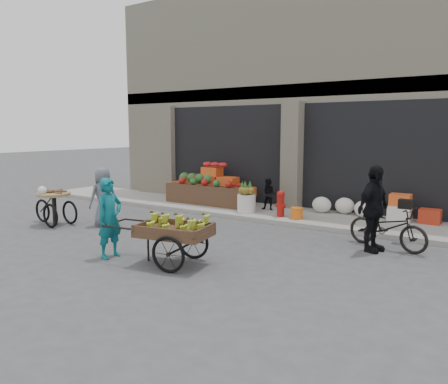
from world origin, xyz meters
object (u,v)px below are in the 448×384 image
Objects in this scene: orange_bucket at (297,213)px; tricycle_cart at (54,203)px; bicycle at (387,227)px; seated_person at (269,194)px; fire_hydrant at (281,202)px; vendor_woman at (110,218)px; pineapple_bin at (246,203)px; cyclist at (373,209)px; vendor_grey at (103,197)px; banana_cart at (172,229)px.

tricycle_cart reaches higher than orange_bucket.
seated_person is at bearing 77.52° from bicycle.
bicycle reaches higher than orange_bucket.
fire_hydrant is 5.06m from vendor_woman.
fire_hydrant is 0.96m from seated_person.
pineapple_bin is 0.73× the size of fire_hydrant.
fire_hydrant is 0.40× the size of cyclist.
pineapple_bin is 1.11m from fire_hydrant.
vendor_grey is (-2.29, 1.85, -0.02)m from vendor_woman.
bicycle is at bearing -47.54° from vendor_woman.
vendor_woman reaches higher than banana_cart.
pineapple_bin is at bearing 156.08° from vendor_grey.
bicycle is (3.78, -1.94, -0.13)m from seated_person.
orange_bucket is at bearing 70.11° from cyclist.
orange_bucket is 5.17m from vendor_woman.
vendor_woman is 0.90× the size of bicycle.
fire_hydrant is 0.31× the size of banana_cart.
pineapple_bin is 5.17m from tricycle_cart.
seated_person is at bearing 50.07° from tricycle_cart.
fire_hydrant reaches higher than orange_bucket.
banana_cart is at bearing -75.95° from pineapple_bin.
seated_person is (-0.70, 0.65, 0.08)m from fire_hydrant.
vendor_woman is at bearing -109.54° from orange_bucket.
vendor_woman is (-0.52, -5.55, 0.19)m from seated_person.
fire_hydrant is 0.50× the size of tricycle_cart.
seated_person is 0.53× the size of cyclist.
banana_cart is 4.05m from cyclist.
tricycle_cart is at bearing -47.23° from vendor_grey.
bicycle reaches higher than pineapple_bin.
tricycle_cart is (-4.67, -3.68, 0.06)m from fire_hydrant.
fire_hydrant is 3.34m from bicycle.
seated_person is 0.60× the size of vendor_woman.
fire_hydrant is at bearing 144.95° from vendor_grey.
orange_bucket is 0.14× the size of banana_cart.
orange_bucket is 0.22× the size of tricycle_cart.
vendor_woman is at bearing 142.75° from cyclist.
orange_bucket is at bearing 74.93° from banana_cart.
cyclist reaches higher than seated_person.
orange_bucket is 0.19× the size of bicycle.
seated_person is 0.54× the size of bicycle.
fire_hydrant is at bearing 81.21° from banana_cart.
fire_hydrant is 0.55m from orange_bucket.
fire_hydrant is at bearing -52.88° from seated_person.
cyclist is (3.98, -1.74, 0.51)m from pineapple_bin.
fire_hydrant is 0.47× the size of vendor_grey.
cyclist is at bearing 168.15° from bicycle.
vendor_grey reaches higher than fire_hydrant.
banana_cart is (0.06, -4.59, 0.17)m from fire_hydrant.
vendor_woman reaches higher than seated_person.
fire_hydrant is at bearing 174.29° from orange_bucket.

